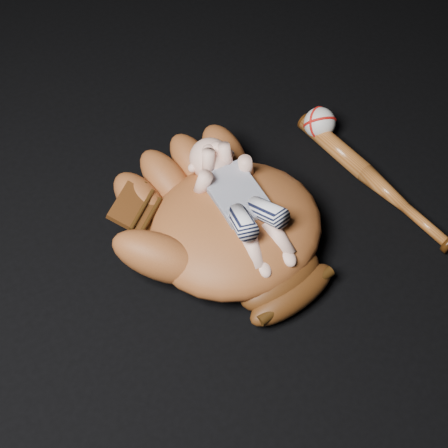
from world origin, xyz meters
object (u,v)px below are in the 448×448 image
Objects in this scene: newborn_baby at (243,202)px; baseball_bat at (373,180)px; baseball_glove at (235,222)px; baseball at (320,123)px.

newborn_baby reaches higher than baseball_bat.
baseball_glove is 0.40m from baseball.
baseball is (0.36, 0.18, -0.04)m from baseball_glove.
baseball is at bearing 20.05° from baseball_glove.
baseball_glove reaches higher than baseball.
baseball is (-0.00, 0.20, 0.02)m from baseball_bat.
baseball_glove is 0.05m from newborn_baby.
newborn_baby is 0.39m from baseball.
baseball_bat is 6.14× the size of baseball.
baseball_glove is 1.10× the size of baseball_bat.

